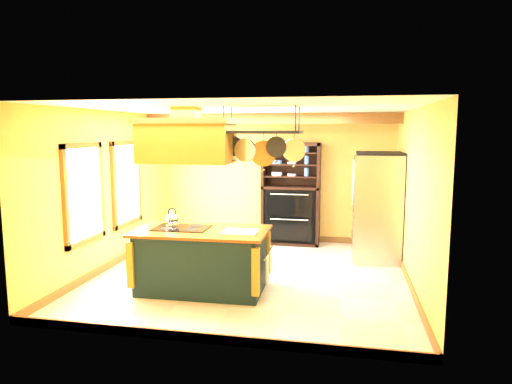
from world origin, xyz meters
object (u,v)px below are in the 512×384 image
(range_hood, at_px, (187,139))
(pot_rack, at_px, (262,140))
(kitchen_island, at_px, (202,259))
(hutch, at_px, (291,204))
(refrigerator, at_px, (377,209))

(range_hood, xyz_separation_m, pot_rack, (1.10, 0.01, -0.00))
(kitchen_island, distance_m, hutch, 3.27)
(pot_rack, height_order, refrigerator, pot_rack)
(kitchen_island, distance_m, range_hood, 1.78)
(range_hood, relative_size, hutch, 0.66)
(range_hood, height_order, hutch, range_hood)
(pot_rack, xyz_separation_m, refrigerator, (1.73, 2.20, -1.29))
(kitchen_island, bearing_deg, range_hood, 179.20)
(kitchen_island, xyz_separation_m, refrigerator, (2.63, 2.21, 0.48))
(pot_rack, height_order, hutch, pot_rack)
(kitchen_island, bearing_deg, pot_rack, -0.24)
(refrigerator, bearing_deg, range_hood, -142.06)
(hutch, bearing_deg, pot_rack, -90.83)
(range_hood, distance_m, refrigerator, 3.82)
(kitchen_island, bearing_deg, hutch, 71.99)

